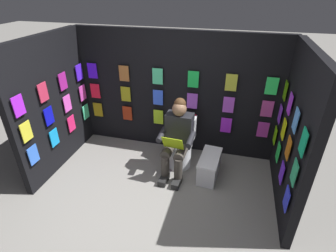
% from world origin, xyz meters
% --- Properties ---
extents(ground_plane, '(30.00, 30.00, 0.00)m').
position_xyz_m(ground_plane, '(0.00, 0.00, 0.00)').
color(ground_plane, gray).
extents(display_wall_back, '(3.39, 0.14, 2.02)m').
position_xyz_m(display_wall_back, '(-0.00, -1.76, 1.01)').
color(display_wall_back, black).
rests_on(display_wall_back, ground).
extents(display_wall_left, '(0.14, 1.71, 2.02)m').
position_xyz_m(display_wall_left, '(-1.69, -0.86, 1.01)').
color(display_wall_left, black).
rests_on(display_wall_left, ground).
extents(display_wall_right, '(0.14, 1.71, 2.02)m').
position_xyz_m(display_wall_right, '(1.69, -0.86, 1.01)').
color(display_wall_right, black).
rests_on(display_wall_right, ground).
extents(toilet, '(0.41, 0.56, 0.77)m').
position_xyz_m(toilet, '(-0.20, -1.28, 0.33)').
color(toilet, white).
rests_on(toilet, ground).
extents(person_reading, '(0.54, 0.70, 1.19)m').
position_xyz_m(person_reading, '(-0.19, -1.05, 0.60)').
color(person_reading, black).
rests_on(person_reading, ground).
extents(comic_longbox_near, '(0.33, 0.62, 0.36)m').
position_xyz_m(comic_longbox_near, '(-0.70, -1.05, 0.18)').
color(comic_longbox_near, silver).
rests_on(comic_longbox_near, ground).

